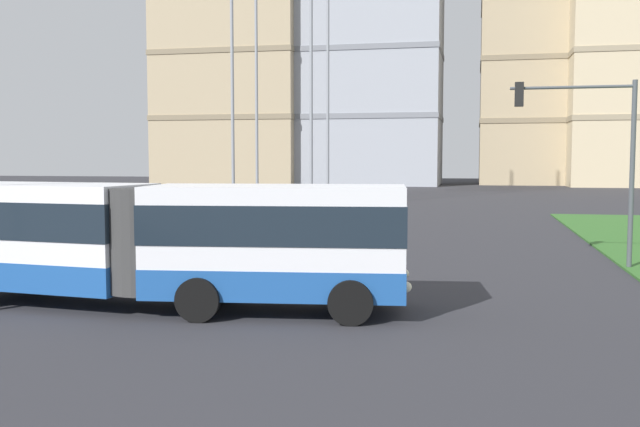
{
  "coord_description": "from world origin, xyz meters",
  "views": [
    {
      "loc": [
        3.54,
        -2.85,
        3.64
      ],
      "look_at": [
        -0.4,
        15.3,
        2.2
      ],
      "focal_mm": 40.03,
      "sensor_mm": 36.0,
      "label": 1
    }
  ],
  "objects_px": {
    "traffic_light_far_right": "(592,140)",
    "apartment_tower_westcentre": "(364,24)",
    "car_grey_wagon": "(172,247)",
    "apartment_tower_centre": "(538,6)",
    "articulated_bus": "(165,240)"
  },
  "relations": [
    {
      "from": "traffic_light_far_right",
      "to": "apartment_tower_westcentre",
      "type": "relative_size",
      "value": 0.14
    },
    {
      "from": "apartment_tower_westcentre",
      "to": "car_grey_wagon",
      "type": "bearing_deg",
      "value": -85.83
    },
    {
      "from": "car_grey_wagon",
      "to": "traffic_light_far_right",
      "type": "height_order",
      "value": "traffic_light_far_right"
    },
    {
      "from": "apartment_tower_centre",
      "to": "apartment_tower_westcentre",
      "type": "bearing_deg",
      "value": -162.18
    },
    {
      "from": "apartment_tower_westcentre",
      "to": "apartment_tower_centre",
      "type": "height_order",
      "value": "apartment_tower_centre"
    },
    {
      "from": "apartment_tower_westcentre",
      "to": "apartment_tower_centre",
      "type": "bearing_deg",
      "value": 17.82
    },
    {
      "from": "apartment_tower_westcentre",
      "to": "apartment_tower_centre",
      "type": "relative_size",
      "value": 0.88
    },
    {
      "from": "apartment_tower_westcentre",
      "to": "apartment_tower_centre",
      "type": "xyz_separation_m",
      "value": [
        23.54,
        7.57,
        3.05
      ]
    },
    {
      "from": "traffic_light_far_right",
      "to": "apartment_tower_westcentre",
      "type": "distance_m",
      "value": 78.65
    },
    {
      "from": "articulated_bus",
      "to": "apartment_tower_centre",
      "type": "relative_size",
      "value": 0.24
    },
    {
      "from": "articulated_bus",
      "to": "apartment_tower_westcentre",
      "type": "height_order",
      "value": "apartment_tower_westcentre"
    },
    {
      "from": "articulated_bus",
      "to": "car_grey_wagon",
      "type": "distance_m",
      "value": 5.89
    },
    {
      "from": "articulated_bus",
      "to": "apartment_tower_westcentre",
      "type": "xyz_separation_m",
      "value": [
        -7.87,
        82.97,
        20.44
      ]
    },
    {
      "from": "car_grey_wagon",
      "to": "apartment_tower_westcentre",
      "type": "height_order",
      "value": "apartment_tower_westcentre"
    },
    {
      "from": "apartment_tower_centre",
      "to": "traffic_light_far_right",
      "type": "bearing_deg",
      "value": -93.2
    }
  ]
}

